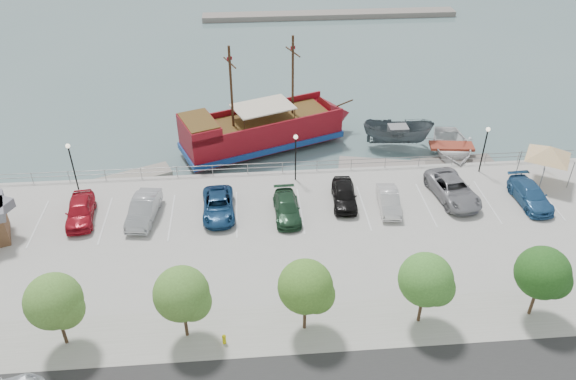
{
  "coord_description": "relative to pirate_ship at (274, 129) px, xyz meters",
  "views": [
    {
      "loc": [
        -3.92,
        -33.29,
        25.74
      ],
      "look_at": [
        -1.0,
        2.0,
        2.0
      ],
      "focal_mm": 35.0,
      "sensor_mm": 36.0,
      "label": 1
    }
  ],
  "objects": [
    {
      "name": "dock_east",
      "position": [
        16.12,
        -5.12,
        -1.64
      ],
      "size": [
        7.56,
        2.6,
        0.42
      ],
      "primitive_type": "cube",
      "rotation": [
        0.0,
        0.0,
        0.06
      ],
      "color": "slate",
      "rests_on": "ground"
    },
    {
      "name": "tree_b",
      "position": [
        -13.52,
        -24.39,
        2.45
      ],
      "size": [
        3.3,
        3.2,
        5.0
      ],
      "color": "#473321",
      "rests_on": "sidewalk"
    },
    {
      "name": "sidewalk",
      "position": [
        1.34,
        -24.32,
        -0.84
      ],
      "size": [
        100.0,
        4.0,
        0.05
      ],
      "primitive_type": "cube",
      "color": "#9B998E",
      "rests_on": "land_slab"
    },
    {
      "name": "dock_mid",
      "position": [
        9.47,
        -5.12,
        -1.63
      ],
      "size": [
        8.07,
        3.77,
        0.44
      ],
      "primitive_type": "cube",
      "rotation": [
        0.0,
        0.0,
        -0.21
      ],
      "color": "gray",
      "rests_on": "ground"
    },
    {
      "name": "parked_car_d",
      "position": [
        0.21,
        -12.82,
        -0.16
      ],
      "size": [
        2.04,
        4.79,
        1.38
      ],
      "primitive_type": "imported",
      "rotation": [
        0.0,
        0.0,
        0.02
      ],
      "color": "#1F4229",
      "rests_on": "land_slab"
    },
    {
      "name": "fire_hydrant",
      "position": [
        -4.45,
        -25.12,
        -0.47
      ],
      "size": [
        0.24,
        0.24,
        0.7
      ],
      "rotation": [
        0.0,
        0.0,
        0.31
      ],
      "color": "#C4C007",
      "rests_on": "sidewalk"
    },
    {
      "name": "ground",
      "position": [
        1.34,
        -14.32,
        -1.85
      ],
      "size": [
        160.0,
        160.0,
        0.0
      ],
      "primitive_type": "plane",
      "color": "slate"
    },
    {
      "name": "tree_c",
      "position": [
        -6.52,
        -24.39,
        2.45
      ],
      "size": [
        3.3,
        3.2,
        5.0
      ],
      "color": "#473321",
      "rests_on": "sidewalk"
    },
    {
      "name": "tree_d",
      "position": [
        0.48,
        -24.39,
        2.45
      ],
      "size": [
        3.3,
        3.2,
        5.0
      ],
      "color": "#473321",
      "rests_on": "sidewalk"
    },
    {
      "name": "pirate_ship",
      "position": [
        0.0,
        0.0,
        0.0
      ],
      "size": [
        17.75,
        10.6,
        11.05
      ],
      "rotation": [
        0.0,
        0.0,
        0.37
      ],
      "color": "maroon",
      "rests_on": "ground"
    },
    {
      "name": "seawall_railing",
      "position": [
        1.34,
        -6.52,
        -0.32
      ],
      "size": [
        50.0,
        0.06,
        1.0
      ],
      "color": "gray",
      "rests_on": "land_slab"
    },
    {
      "name": "dock_west",
      "position": [
        -12.96,
        -5.12,
        -1.65
      ],
      "size": [
        7.26,
        4.59,
        0.4
      ],
      "primitive_type": "cube",
      "rotation": [
        0.0,
        0.0,
        0.4
      ],
      "color": "gray",
      "rests_on": "ground"
    },
    {
      "name": "canopy_tent",
      "position": [
        21.97,
        -9.78,
        2.52
      ],
      "size": [
        5.57,
        5.57,
        3.88
      ],
      "rotation": [
        0.0,
        0.0,
        0.22
      ],
      "color": "slate",
      "rests_on": "land_slab"
    },
    {
      "name": "tree_f",
      "position": [
        14.48,
        -24.39,
        2.45
      ],
      "size": [
        3.3,
        3.2,
        5.0
      ],
      "color": "#473321",
      "rests_on": "sidewalk"
    },
    {
      "name": "lamp_post_left",
      "position": [
        -16.66,
        -7.82,
        2.09
      ],
      "size": [
        0.36,
        0.36,
        4.28
      ],
      "color": "black",
      "rests_on": "land_slab"
    },
    {
      "name": "tree_e",
      "position": [
        7.48,
        -24.39,
        2.45
      ],
      "size": [
        3.3,
        3.2,
        5.0
      ],
      "color": "#473321",
      "rests_on": "sidewalk"
    },
    {
      "name": "lamp_post_right",
      "position": [
        17.34,
        -7.82,
        2.09
      ],
      "size": [
        0.36,
        0.36,
        4.28
      ],
      "color": "black",
      "rests_on": "land_slab"
    },
    {
      "name": "parked_car_a",
      "position": [
        -15.45,
        -12.03,
        -0.03
      ],
      "size": [
        2.5,
        5.03,
        1.65
      ],
      "primitive_type": "imported",
      "rotation": [
        0.0,
        0.0,
        0.12
      ],
      "color": "#A61220",
      "rests_on": "land_slab"
    },
    {
      "name": "far_shore",
      "position": [
        11.34,
        40.68,
        -1.45
      ],
      "size": [
        40.0,
        3.0,
        0.8
      ],
      "primitive_type": "cube",
      "color": "gray",
      "rests_on": "ground"
    },
    {
      "name": "parked_car_e",
      "position": [
        4.87,
        -11.52,
        -0.07
      ],
      "size": [
        2.19,
        4.72,
        1.57
      ],
      "primitive_type": "imported",
      "rotation": [
        0.0,
        0.0,
        -0.07
      ],
      "color": "black",
      "rests_on": "land_slab"
    },
    {
      "name": "parked_car_g",
      "position": [
        13.65,
        -11.57,
        -0.03
      ],
      "size": [
        3.59,
        6.27,
        1.65
      ],
      "primitive_type": "imported",
      "rotation": [
        0.0,
        0.0,
        0.15
      ],
      "color": "gray",
      "rests_on": "land_slab"
    },
    {
      "name": "lamp_post_mid",
      "position": [
        1.34,
        -7.82,
        2.09
      ],
      "size": [
        0.36,
        0.36,
        4.28
      ],
      "color": "black",
      "rests_on": "land_slab"
    },
    {
      "name": "speedboat",
      "position": [
        16.36,
        -3.41,
        -1.1
      ],
      "size": [
        6.07,
        7.87,
        1.51
      ],
      "primitive_type": "imported",
      "rotation": [
        0.0,
        0.0,
        -0.13
      ],
      "color": "silver",
      "rests_on": "ground"
    },
    {
      "name": "parked_car_h",
      "position": [
        19.56,
        -12.72,
        -0.11
      ],
      "size": [
        2.27,
        5.17,
        1.48
      ],
      "primitive_type": "imported",
      "rotation": [
        0.0,
        0.0,
        0.04
      ],
      "color": "#27578A",
      "rests_on": "land_slab"
    },
    {
      "name": "parked_car_f",
      "position": [
        8.21,
        -12.54,
        -0.15
      ],
      "size": [
        1.8,
        4.34,
        1.4
      ],
      "primitive_type": "imported",
      "rotation": [
        0.0,
        0.0,
        -0.08
      ],
      "color": "silver",
      "rests_on": "land_slab"
    },
    {
      "name": "parked_car_c",
      "position": [
        -5.03,
        -12.15,
        -0.13
      ],
      "size": [
        2.59,
        5.27,
        1.44
      ],
      "primitive_type": "imported",
      "rotation": [
        0.0,
        0.0,
        0.04
      ],
      "color": "navy",
      "rests_on": "land_slab"
    },
    {
      "name": "parked_car_b",
      "position": [
        -10.67,
        -12.28,
        -0.03
      ],
      "size": [
        2.37,
        5.17,
        1.64
      ],
      "primitive_type": "imported",
      "rotation": [
        0.0,
        0.0,
        -0.13
      ],
      "color": "#9FA1A6",
      "rests_on": "land_slab"
    },
    {
      "name": "patrol_boat",
      "position": [
        11.73,
        -1.28,
        -0.58
      ],
      "size": [
        6.95,
        3.72,
        2.55
      ],
      "primitive_type": "imported",
      "rotation": [
        0.0,
        0.0,
        1.37
      ],
      "color": "#4A545A",
      "rests_on": "ground"
    }
  ]
}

